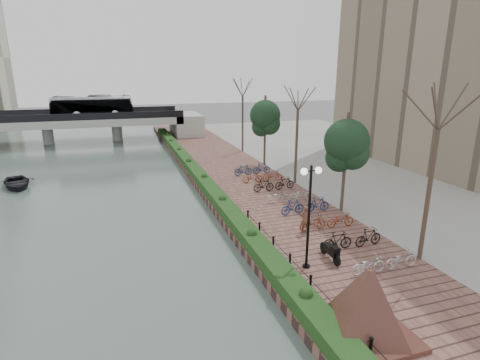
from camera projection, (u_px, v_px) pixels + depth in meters
name	position (u px, v px, depth m)	size (l,w,h in m)	color
ground	(289.00, 323.00, 14.52)	(220.00, 220.00, 0.00)	#59595B
river_water	(13.00, 183.00, 32.95)	(30.00, 130.00, 0.02)	#4A5C56
promenade	(244.00, 185.00, 31.65)	(8.00, 75.00, 0.50)	brown
inland_pavement	(400.00, 170.00, 36.38)	(24.00, 75.00, 0.50)	gray
hedge	(198.00, 174.00, 32.78)	(1.10, 56.00, 0.60)	#163914
chain_fence	(300.00, 272.00, 16.53)	(0.10, 14.10, 0.70)	black
granite_monument	(367.00, 302.00, 12.81)	(4.53, 4.53, 2.51)	#472A1E
lamppost	(310.00, 196.00, 16.73)	(1.02, 0.32, 4.95)	black
motorcycle	(330.00, 250.00, 18.29)	(0.50, 1.61, 1.00)	black
pedestrian	(305.00, 219.00, 21.30)	(0.60, 0.39, 1.64)	brown
bicycle_parking	(298.00, 201.00, 25.42)	(2.40, 19.89, 1.00)	silver
street_trees	(317.00, 153.00, 27.48)	(3.20, 37.12, 6.80)	#392F21
bridge	(56.00, 119.00, 50.70)	(36.00, 10.77, 6.50)	#989894
boat	(16.00, 183.00, 31.55)	(3.00, 4.19, 0.87)	black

